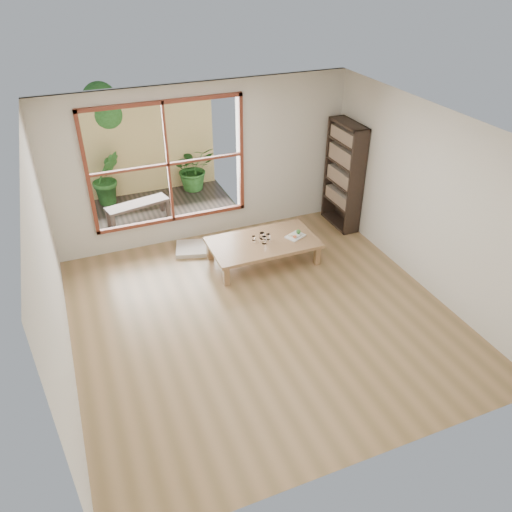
% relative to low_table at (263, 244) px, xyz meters
% --- Properties ---
extents(ground, '(5.00, 5.00, 0.00)m').
position_rel_low_table_xyz_m(ground, '(-0.55, -1.25, -0.33)').
color(ground, '#9B774D').
rests_on(ground, ground).
extents(low_table, '(1.70, 0.95, 0.37)m').
position_rel_low_table_xyz_m(low_table, '(0.00, 0.00, 0.00)').
color(low_table, '#9B6B4B').
rests_on(low_table, ground).
extents(floor_cushion, '(0.62, 0.62, 0.07)m').
position_rel_low_table_xyz_m(floor_cushion, '(-0.98, 0.75, -0.29)').
color(floor_cushion, beige).
rests_on(floor_cushion, ground).
extents(bookshelf, '(0.30, 0.84, 1.87)m').
position_rel_low_table_xyz_m(bookshelf, '(1.78, 0.65, 0.61)').
color(bookshelf, black).
rests_on(bookshelf, ground).
extents(glass_tall, '(0.07, 0.07, 0.13)m').
position_rel_low_table_xyz_m(glass_tall, '(-0.01, -0.07, 0.11)').
color(glass_tall, silver).
rests_on(glass_tall, low_table).
extents(glass_mid, '(0.07, 0.07, 0.09)m').
position_rel_low_table_xyz_m(glass_mid, '(0.10, 0.02, 0.09)').
color(glass_mid, silver).
rests_on(glass_mid, low_table).
extents(glass_short, '(0.08, 0.08, 0.10)m').
position_rel_low_table_xyz_m(glass_short, '(0.01, 0.09, 0.10)').
color(glass_short, silver).
rests_on(glass_short, low_table).
extents(glass_small, '(0.06, 0.06, 0.07)m').
position_rel_low_table_xyz_m(glass_small, '(-0.13, 0.09, 0.08)').
color(glass_small, silver).
rests_on(glass_small, low_table).
extents(food_tray, '(0.35, 0.31, 0.09)m').
position_rel_low_table_xyz_m(food_tray, '(0.54, -0.05, 0.07)').
color(food_tray, white).
rests_on(food_tray, low_table).
extents(deck, '(2.80, 2.00, 0.05)m').
position_rel_low_table_xyz_m(deck, '(-1.15, 2.31, -0.33)').
color(deck, '#332A25').
rests_on(deck, ground).
extents(garden_bench, '(1.18, 0.58, 0.36)m').
position_rel_low_table_xyz_m(garden_bench, '(-1.59, 2.07, -0.00)').
color(garden_bench, black).
rests_on(garden_bench, deck).
extents(bamboo_fence, '(2.80, 0.06, 1.80)m').
position_rel_low_table_xyz_m(bamboo_fence, '(-1.15, 3.31, 0.57)').
color(bamboo_fence, tan).
rests_on(bamboo_fence, ground).
extents(shrub_right, '(0.90, 0.81, 0.91)m').
position_rel_low_table_xyz_m(shrub_right, '(-0.26, 3.05, 0.15)').
color(shrub_right, '#296726').
rests_on(shrub_right, deck).
extents(shrub_left, '(0.67, 0.58, 1.05)m').
position_rel_low_table_xyz_m(shrub_left, '(-1.96, 3.03, 0.22)').
color(shrub_left, '#296726').
rests_on(shrub_left, deck).
extents(garden_tree, '(1.04, 0.85, 2.22)m').
position_rel_low_table_xyz_m(garden_tree, '(-1.83, 3.61, 1.30)').
color(garden_tree, '#4C3D2D').
rests_on(garden_tree, ground).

